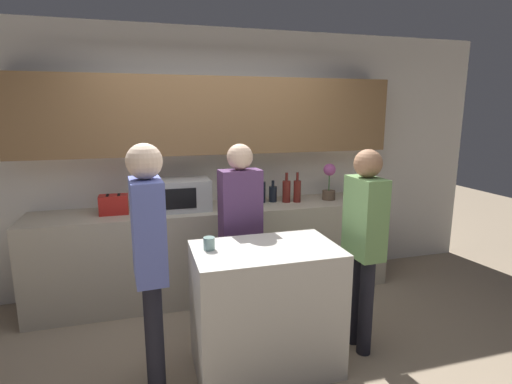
{
  "coord_description": "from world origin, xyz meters",
  "views": [
    {
      "loc": [
        -0.71,
        -2.47,
        1.88
      ],
      "look_at": [
        0.1,
        0.32,
        1.28
      ],
      "focal_mm": 28.0,
      "sensor_mm": 36.0,
      "label": 1
    }
  ],
  "objects_px": {
    "cup_0": "(209,243)",
    "person_left": "(364,235)",
    "microwave": "(183,194)",
    "toaster": "(114,204)",
    "bottle_0": "(241,194)",
    "bottle_4": "(286,191)",
    "potted_plant": "(329,182)",
    "bottle_1": "(256,195)",
    "bottle_3": "(273,194)",
    "person_center": "(149,251)",
    "bottle_5": "(297,191)",
    "bottle_2": "(262,191)",
    "person_right": "(240,223)"
  },
  "relations": [
    {
      "from": "microwave",
      "to": "bottle_2",
      "type": "height_order",
      "value": "bottle_2"
    },
    {
      "from": "potted_plant",
      "to": "cup_0",
      "type": "relative_size",
      "value": 4.46
    },
    {
      "from": "microwave",
      "to": "bottle_4",
      "type": "xyz_separation_m",
      "value": [
        1.09,
        0.02,
        -0.03
      ]
    },
    {
      "from": "bottle_1",
      "to": "person_center",
      "type": "bearing_deg",
      "value": -129.56
    },
    {
      "from": "microwave",
      "to": "bottle_3",
      "type": "bearing_deg",
      "value": 4.37
    },
    {
      "from": "bottle_4",
      "to": "person_center",
      "type": "distance_m",
      "value": 2.0
    },
    {
      "from": "microwave",
      "to": "toaster",
      "type": "bearing_deg",
      "value": 179.86
    },
    {
      "from": "bottle_4",
      "to": "bottle_1",
      "type": "bearing_deg",
      "value": -168.63
    },
    {
      "from": "toaster",
      "to": "bottle_0",
      "type": "relative_size",
      "value": 1.0
    },
    {
      "from": "person_center",
      "to": "bottle_3",
      "type": "bearing_deg",
      "value": 133.87
    },
    {
      "from": "potted_plant",
      "to": "cup_0",
      "type": "xyz_separation_m",
      "value": [
        -1.52,
        -1.25,
        -0.14
      ]
    },
    {
      "from": "bottle_0",
      "to": "cup_0",
      "type": "distance_m",
      "value": 1.47
    },
    {
      "from": "bottle_3",
      "to": "person_center",
      "type": "distance_m",
      "value": 1.95
    },
    {
      "from": "bottle_1",
      "to": "bottle_2",
      "type": "bearing_deg",
      "value": 53.61
    },
    {
      "from": "person_left",
      "to": "bottle_2",
      "type": "bearing_deg",
      "value": 14.54
    },
    {
      "from": "bottle_5",
      "to": "person_right",
      "type": "bearing_deg",
      "value": -137.88
    },
    {
      "from": "bottle_5",
      "to": "person_left",
      "type": "bearing_deg",
      "value": -88.39
    },
    {
      "from": "cup_0",
      "to": "bottle_0",
      "type": "bearing_deg",
      "value": 67.3
    },
    {
      "from": "bottle_0",
      "to": "cup_0",
      "type": "height_order",
      "value": "bottle_0"
    },
    {
      "from": "bottle_4",
      "to": "person_left",
      "type": "bearing_deg",
      "value": -83.68
    },
    {
      "from": "bottle_2",
      "to": "person_right",
      "type": "height_order",
      "value": "person_right"
    },
    {
      "from": "person_center",
      "to": "bottle_5",
      "type": "bearing_deg",
      "value": 127.23
    },
    {
      "from": "bottle_1",
      "to": "bottle_3",
      "type": "distance_m",
      "value": 0.25
    },
    {
      "from": "microwave",
      "to": "bottle_1",
      "type": "distance_m",
      "value": 0.74
    },
    {
      "from": "bottle_0",
      "to": "person_left",
      "type": "relative_size",
      "value": 0.16
    },
    {
      "from": "cup_0",
      "to": "person_left",
      "type": "height_order",
      "value": "person_left"
    },
    {
      "from": "bottle_3",
      "to": "bottle_4",
      "type": "xyz_separation_m",
      "value": [
        0.13,
        -0.06,
        0.03
      ]
    },
    {
      "from": "potted_plant",
      "to": "bottle_1",
      "type": "bearing_deg",
      "value": -176.15
    },
    {
      "from": "person_left",
      "to": "bottle_1",
      "type": "bearing_deg",
      "value": 20.14
    },
    {
      "from": "person_left",
      "to": "cup_0",
      "type": "bearing_deg",
      "value": 86.09
    },
    {
      "from": "potted_plant",
      "to": "bottle_2",
      "type": "height_order",
      "value": "potted_plant"
    },
    {
      "from": "bottle_2",
      "to": "person_left",
      "type": "xyz_separation_m",
      "value": [
        0.4,
        -1.37,
        -0.09
      ]
    },
    {
      "from": "bottle_0",
      "to": "person_center",
      "type": "relative_size",
      "value": 0.15
    },
    {
      "from": "bottle_1",
      "to": "person_left",
      "type": "distance_m",
      "value": 1.34
    },
    {
      "from": "bottle_4",
      "to": "bottle_0",
      "type": "bearing_deg",
      "value": 168.91
    },
    {
      "from": "bottle_1",
      "to": "cup_0",
      "type": "xyz_separation_m",
      "value": [
        -0.69,
        -1.19,
        -0.06
      ]
    },
    {
      "from": "bottle_0",
      "to": "bottle_4",
      "type": "bearing_deg",
      "value": -11.09
    },
    {
      "from": "bottle_1",
      "to": "bottle_4",
      "type": "height_order",
      "value": "bottle_4"
    },
    {
      "from": "cup_0",
      "to": "toaster",
      "type": "bearing_deg",
      "value": 118.94
    },
    {
      "from": "bottle_2",
      "to": "microwave",
      "type": "bearing_deg",
      "value": -174.7
    },
    {
      "from": "bottle_4",
      "to": "microwave",
      "type": "bearing_deg",
      "value": -179.17
    },
    {
      "from": "bottle_1",
      "to": "cup_0",
      "type": "bearing_deg",
      "value": -119.91
    },
    {
      "from": "toaster",
      "to": "person_left",
      "type": "height_order",
      "value": "person_left"
    },
    {
      "from": "toaster",
      "to": "bottle_4",
      "type": "distance_m",
      "value": 1.73
    },
    {
      "from": "bottle_1",
      "to": "bottle_3",
      "type": "height_order",
      "value": "bottle_1"
    },
    {
      "from": "bottle_3",
      "to": "person_center",
      "type": "height_order",
      "value": "person_center"
    },
    {
      "from": "person_center",
      "to": "cup_0",
      "type": "bearing_deg",
      "value": 103.22
    },
    {
      "from": "person_right",
      "to": "bottle_3",
      "type": "bearing_deg",
      "value": -128.5
    },
    {
      "from": "bottle_1",
      "to": "bottle_5",
      "type": "height_order",
      "value": "bottle_5"
    },
    {
      "from": "bottle_5",
      "to": "microwave",
      "type": "bearing_deg",
      "value": 179.25
    }
  ]
}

